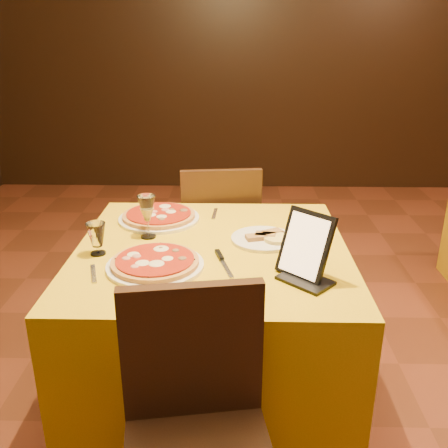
{
  "coord_description": "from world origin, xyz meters",
  "views": [
    {
      "loc": [
        -0.46,
        -1.68,
        1.57
      ],
      "look_at": [
        -0.5,
        0.16,
        0.86
      ],
      "focal_mm": 40.0,
      "sensor_mm": 36.0,
      "label": 1
    }
  ],
  "objects_px": {
    "pizza_far": "(159,217)",
    "water_glass": "(97,239)",
    "wine_glass": "(147,216)",
    "main_table": "(213,326)",
    "tablet": "(305,245)",
    "pizza_near": "(155,263)",
    "chair_main_far": "(219,238)"
  },
  "relations": [
    {
      "from": "pizza_far",
      "to": "water_glass",
      "type": "distance_m",
      "value": 0.43
    },
    {
      "from": "wine_glass",
      "to": "water_glass",
      "type": "height_order",
      "value": "wine_glass"
    },
    {
      "from": "main_table",
      "to": "pizza_far",
      "type": "distance_m",
      "value": 0.56
    },
    {
      "from": "wine_glass",
      "to": "tablet",
      "type": "height_order",
      "value": "tablet"
    },
    {
      "from": "pizza_far",
      "to": "wine_glass",
      "type": "relative_size",
      "value": 1.97
    },
    {
      "from": "main_table",
      "to": "pizza_near",
      "type": "bearing_deg",
      "value": -137.21
    },
    {
      "from": "chair_main_far",
      "to": "wine_glass",
      "type": "height_order",
      "value": "wine_glass"
    },
    {
      "from": "pizza_near",
      "to": "chair_main_far",
      "type": "bearing_deg",
      "value": 78.4
    },
    {
      "from": "chair_main_far",
      "to": "pizza_near",
      "type": "height_order",
      "value": "chair_main_far"
    },
    {
      "from": "pizza_near",
      "to": "pizza_far",
      "type": "relative_size",
      "value": 0.97
    },
    {
      "from": "wine_glass",
      "to": "tablet",
      "type": "xyz_separation_m",
      "value": [
        0.62,
        -0.34,
        0.03
      ]
    },
    {
      "from": "main_table",
      "to": "pizza_near",
      "type": "xyz_separation_m",
      "value": [
        -0.2,
        -0.19,
        0.39
      ]
    },
    {
      "from": "pizza_near",
      "to": "pizza_far",
      "type": "height_order",
      "value": "same"
    },
    {
      "from": "water_glass",
      "to": "tablet",
      "type": "relative_size",
      "value": 0.53
    },
    {
      "from": "pizza_near",
      "to": "pizza_far",
      "type": "xyz_separation_m",
      "value": [
        -0.06,
        0.5,
        -0.0
      ]
    },
    {
      "from": "pizza_far",
      "to": "pizza_near",
      "type": "bearing_deg",
      "value": -83.35
    },
    {
      "from": "main_table",
      "to": "tablet",
      "type": "bearing_deg",
      "value": -35.22
    },
    {
      "from": "main_table",
      "to": "chair_main_far",
      "type": "xyz_separation_m",
      "value": [
        0.0,
        0.8,
        0.08
      ]
    },
    {
      "from": "pizza_near",
      "to": "wine_glass",
      "type": "relative_size",
      "value": 1.91
    },
    {
      "from": "water_glass",
      "to": "chair_main_far",
      "type": "bearing_deg",
      "value": 63.04
    },
    {
      "from": "main_table",
      "to": "water_glass",
      "type": "xyz_separation_m",
      "value": [
        -0.45,
        -0.08,
        0.44
      ]
    },
    {
      "from": "main_table",
      "to": "tablet",
      "type": "xyz_separation_m",
      "value": [
        0.34,
        -0.24,
        0.49
      ]
    },
    {
      "from": "main_table",
      "to": "pizza_far",
      "type": "xyz_separation_m",
      "value": [
        -0.26,
        0.31,
        0.39
      ]
    },
    {
      "from": "main_table",
      "to": "water_glass",
      "type": "relative_size",
      "value": 8.46
    },
    {
      "from": "main_table",
      "to": "chair_main_far",
      "type": "bearing_deg",
      "value": 90.0
    },
    {
      "from": "pizza_far",
      "to": "tablet",
      "type": "distance_m",
      "value": 0.82
    },
    {
      "from": "pizza_far",
      "to": "water_glass",
      "type": "xyz_separation_m",
      "value": [
        -0.18,
        -0.38,
        0.05
      ]
    },
    {
      "from": "water_glass",
      "to": "tablet",
      "type": "bearing_deg",
      "value": -11.84
    },
    {
      "from": "main_table",
      "to": "tablet",
      "type": "relative_size",
      "value": 4.51
    },
    {
      "from": "chair_main_far",
      "to": "tablet",
      "type": "height_order",
      "value": "tablet"
    },
    {
      "from": "water_glass",
      "to": "tablet",
      "type": "xyz_separation_m",
      "value": [
        0.79,
        -0.16,
        0.06
      ]
    },
    {
      "from": "wine_glass",
      "to": "pizza_near",
      "type": "bearing_deg",
      "value": -75.76
    }
  ]
}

